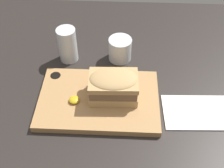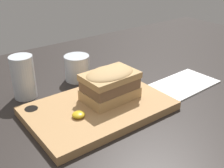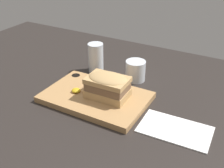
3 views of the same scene
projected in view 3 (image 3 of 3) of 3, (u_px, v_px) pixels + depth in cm
name	position (u px, v px, depth cm)	size (l,w,h in cm)	color
dining_table	(110.00, 115.00, 90.26)	(186.76, 119.88, 2.00)	#282321
serving_board	(96.00, 97.00, 95.72)	(34.72, 22.85, 2.11)	tan
sandwich	(108.00, 85.00, 91.89)	(13.93, 9.62, 8.16)	tan
mustard_dollop	(76.00, 90.00, 96.40)	(3.03, 3.03, 1.21)	gold
water_glass	(96.00, 60.00, 112.71)	(6.14, 6.14, 11.85)	silver
wine_glass	(135.00, 72.00, 107.03)	(7.63, 7.63, 7.78)	silver
napkin	(175.00, 130.00, 81.73)	(21.06, 13.07, 0.40)	white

